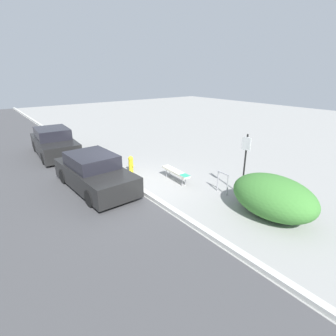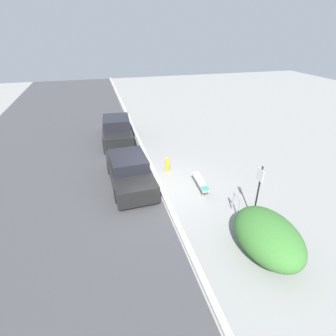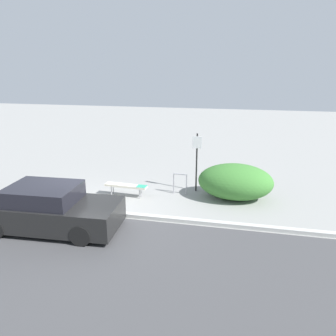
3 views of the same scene
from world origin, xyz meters
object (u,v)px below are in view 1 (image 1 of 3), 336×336
parked_car_far (54,143)px  sign_post (245,160)px  fire_hydrant (131,164)px  bike_rack (223,181)px  parked_car_near (94,173)px  bench (176,172)px

parked_car_far → sign_post: bearing=26.8°
fire_hydrant → parked_car_far: parked_car_far is taller
bike_rack → parked_car_near: (-3.33, -3.63, 0.13)m
parked_car_near → bike_rack: bearing=44.9°
sign_post → parked_car_far: 10.30m
bike_rack → parked_car_near: size_ratio=0.20×
bench → parked_car_far: 7.54m
sign_post → parked_car_far: sign_post is taller
bike_rack → parked_car_near: 4.93m
bike_rack → fire_hydrant: 4.31m
bench → fire_hydrant: bearing=-150.7°
bench → bike_rack: bike_rack is taller
bike_rack → sign_post: (0.55, 0.44, 0.88)m
bike_rack → fire_hydrant: bearing=-157.3°
bench → parked_car_near: size_ratio=0.39×
bench → parked_car_near: bearing=-111.5°
sign_post → parked_car_near: (-3.88, -4.08, -0.75)m
bench → sign_post: sign_post is taller
fire_hydrant → bike_rack: bearing=22.7°
parked_car_near → parked_car_far: 5.54m
fire_hydrant → parked_car_far: size_ratio=0.17×
parked_car_near → parked_car_far: (-5.54, -0.02, 0.03)m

